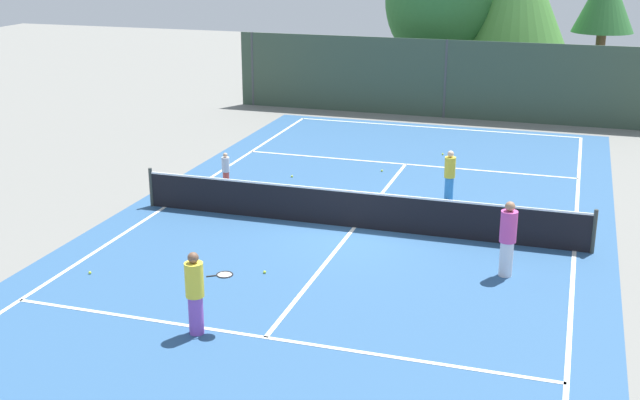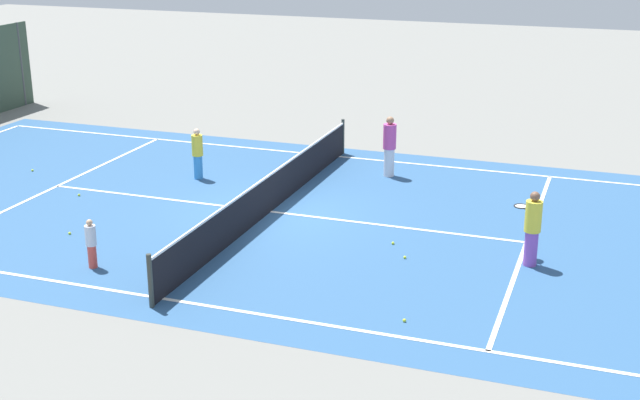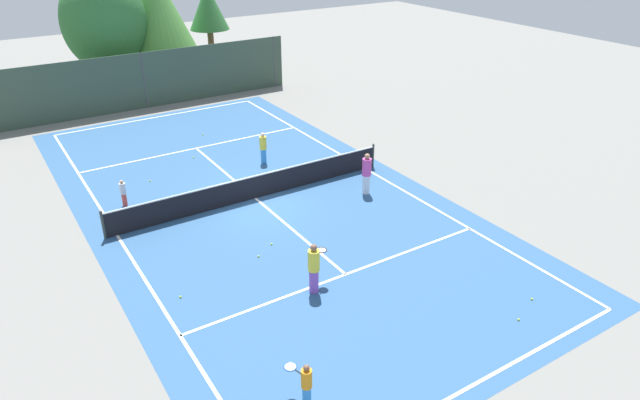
{
  "view_description": "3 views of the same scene",
  "coord_description": "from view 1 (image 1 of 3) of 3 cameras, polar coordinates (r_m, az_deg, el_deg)",
  "views": [
    {
      "loc": [
        5.2,
        -19.37,
        7.32
      ],
      "look_at": [
        -0.77,
        -0.55,
        0.85
      ],
      "focal_mm": 45.95,
      "sensor_mm": 36.0,
      "label": 1
    },
    {
      "loc": [
        -19.09,
        -8.15,
        7.27
      ],
      "look_at": [
        -1.31,
        -1.81,
        0.94
      ],
      "focal_mm": 48.59,
      "sensor_mm": 36.0,
      "label": 2
    },
    {
      "loc": [
        -8.85,
        -18.83,
        10.42
      ],
      "look_at": [
        1.07,
        -3.19,
        1.0
      ],
      "focal_mm": 32.23,
      "sensor_mm": 36.0,
      "label": 3
    }
  ],
  "objects": [
    {
      "name": "tennis_ball_0",
      "position": [
        18.43,
        -6.57,
        -5.28
      ],
      "size": [
        0.07,
        0.07,
        0.07
      ],
      "primitive_type": "sphere",
      "color": "#CCE533",
      "rests_on": "ground_plane"
    },
    {
      "name": "ground_plane",
      "position": [
        21.35,
        2.42,
        -1.93
      ],
      "size": [
        80.0,
        80.0,
        0.0
      ],
      "primitive_type": "plane",
      "color": "slate"
    },
    {
      "name": "court_surface",
      "position": [
        21.35,
        2.42,
        -1.92
      ],
      "size": [
        13.0,
        25.0,
        0.01
      ],
      "color": "#2D5684",
      "rests_on": "ground_plane"
    },
    {
      "name": "player_3",
      "position": [
        15.72,
        -8.66,
        -6.36
      ],
      "size": [
        0.89,
        0.72,
        1.67
      ],
      "color": "purple",
      "rests_on": "ground_plane"
    },
    {
      "name": "tennis_ball_3",
      "position": [
        26.38,
        4.33,
        2.05
      ],
      "size": [
        0.07,
        0.07,
        0.07
      ],
      "primitive_type": "sphere",
      "color": "#CCE533",
      "rests_on": "ground_plane"
    },
    {
      "name": "tennis_net",
      "position": [
        21.18,
        2.44,
        -0.63
      ],
      "size": [
        11.9,
        0.1,
        1.1
      ],
      "color": "#333833",
      "rests_on": "ground_plane"
    },
    {
      "name": "player_0",
      "position": [
        24.62,
        -6.58,
        2.08
      ],
      "size": [
        0.23,
        0.23,
        1.09
      ],
      "color": "#E54C3F",
      "rests_on": "ground_plane"
    },
    {
      "name": "tennis_ball_7",
      "position": [
        28.6,
        8.54,
        3.18
      ],
      "size": [
        0.07,
        0.07,
        0.07
      ],
      "primitive_type": "sphere",
      "color": "#CCE533",
      "rests_on": "ground_plane"
    },
    {
      "name": "tree_0",
      "position": [
        37.5,
        8.45,
        13.63
      ],
      "size": [
        4.96,
        4.63,
        7.48
      ],
      "color": "brown",
      "rests_on": "ground_plane"
    },
    {
      "name": "player_4",
      "position": [
        23.57,
        9.01,
        1.73
      ],
      "size": [
        0.31,
        0.31,
        1.47
      ],
      "color": "#388CD8",
      "rests_on": "ground_plane"
    },
    {
      "name": "tree_2",
      "position": [
        37.72,
        19.24,
        13.04
      ],
      "size": [
        2.6,
        2.6,
        6.13
      ],
      "color": "brown",
      "rests_on": "ground_plane"
    },
    {
      "name": "perimeter_fence",
      "position": [
        34.25,
        8.72,
        8.32
      ],
      "size": [
        18.0,
        0.12,
        3.2
      ],
      "color": "#384C3D",
      "rests_on": "ground_plane"
    },
    {
      "name": "tennis_ball_4",
      "position": [
        25.7,
        -1.97,
        1.66
      ],
      "size": [
        0.07,
        0.07,
        0.07
      ],
      "primitive_type": "sphere",
      "color": "#CCE533",
      "rests_on": "ground_plane"
    },
    {
      "name": "player_2",
      "position": [
        18.55,
        12.94,
        -2.61
      ],
      "size": [
        0.37,
        0.37,
        1.75
      ],
      "color": "silver",
      "rests_on": "ground_plane"
    },
    {
      "name": "tennis_ball_6",
      "position": [
        19.2,
        -15.73,
        -4.89
      ],
      "size": [
        0.07,
        0.07,
        0.07
      ],
      "primitive_type": "sphere",
      "color": "#CCE533",
      "rests_on": "ground_plane"
    },
    {
      "name": "tennis_ball_2",
      "position": [
        18.56,
        -3.88,
        -5.03
      ],
      "size": [
        0.07,
        0.07,
        0.07
      ],
      "primitive_type": "sphere",
      "color": "#CCE533",
      "rests_on": "ground_plane"
    }
  ]
}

